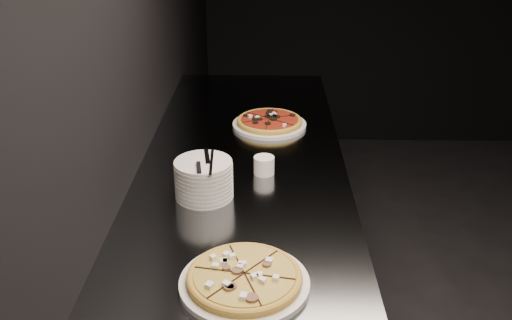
{
  "coord_description": "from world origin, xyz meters",
  "views": [
    {
      "loc": [
        -2.04,
        -1.72,
        1.82
      ],
      "look_at": [
        -2.08,
        0.05,
        0.97
      ],
      "focal_mm": 40.0,
      "sensor_mm": 36.0,
      "label": 1
    }
  ],
  "objects_px": {
    "pizza_tomato": "(269,122)",
    "ramekin": "(264,165)",
    "pizza_mushroom": "(244,279)",
    "cutlery": "(205,163)",
    "plate_stack": "(204,179)",
    "counter": "(242,289)"
  },
  "relations": [
    {
      "from": "pizza_mushroom",
      "to": "cutlery",
      "type": "distance_m",
      "value": 0.48
    },
    {
      "from": "pizza_mushroom",
      "to": "ramekin",
      "type": "height_order",
      "value": "ramekin"
    },
    {
      "from": "pizza_tomato",
      "to": "cutlery",
      "type": "bearing_deg",
      "value": -108.16
    },
    {
      "from": "pizza_mushroom",
      "to": "pizza_tomato",
      "type": "bearing_deg",
      "value": 86.64
    },
    {
      "from": "counter",
      "to": "ramekin",
      "type": "distance_m",
      "value": 0.5
    },
    {
      "from": "pizza_tomato",
      "to": "ramekin",
      "type": "distance_m",
      "value": 0.44
    },
    {
      "from": "counter",
      "to": "plate_stack",
      "type": "xyz_separation_m",
      "value": [
        -0.11,
        -0.11,
        0.52
      ]
    },
    {
      "from": "counter",
      "to": "plate_stack",
      "type": "height_order",
      "value": "plate_stack"
    },
    {
      "from": "ramekin",
      "to": "cutlery",
      "type": "bearing_deg",
      "value": -135.45
    },
    {
      "from": "counter",
      "to": "pizza_tomato",
      "type": "relative_size",
      "value": 6.83
    },
    {
      "from": "plate_stack",
      "to": "cutlery",
      "type": "height_order",
      "value": "cutlery"
    },
    {
      "from": "plate_stack",
      "to": "ramekin",
      "type": "bearing_deg",
      "value": 41.11
    },
    {
      "from": "pizza_mushroom",
      "to": "plate_stack",
      "type": "bearing_deg",
      "value": 107.87
    },
    {
      "from": "counter",
      "to": "pizza_mushroom",
      "type": "xyz_separation_m",
      "value": [
        0.03,
        -0.57,
        0.48
      ]
    },
    {
      "from": "pizza_tomato",
      "to": "ramekin",
      "type": "height_order",
      "value": "ramekin"
    },
    {
      "from": "plate_stack",
      "to": "cutlery",
      "type": "xyz_separation_m",
      "value": [
        0.01,
        -0.01,
        0.06
      ]
    },
    {
      "from": "plate_stack",
      "to": "cutlery",
      "type": "bearing_deg",
      "value": -62.38
    },
    {
      "from": "pizza_mushroom",
      "to": "cutlery",
      "type": "xyz_separation_m",
      "value": [
        -0.14,
        0.45,
        0.11
      ]
    },
    {
      "from": "cutlery",
      "to": "ramekin",
      "type": "height_order",
      "value": "cutlery"
    },
    {
      "from": "pizza_mushroom",
      "to": "plate_stack",
      "type": "relative_size",
      "value": 1.83
    },
    {
      "from": "pizza_mushroom",
      "to": "cutlery",
      "type": "height_order",
      "value": "cutlery"
    },
    {
      "from": "cutlery",
      "to": "counter",
      "type": "bearing_deg",
      "value": 40.57
    }
  ]
}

